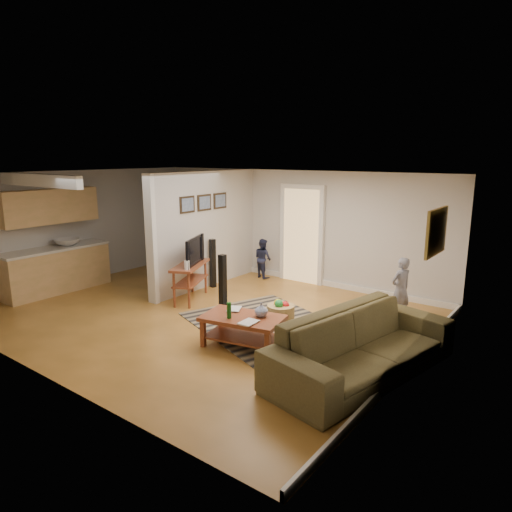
# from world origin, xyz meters

# --- Properties ---
(ground) EXTENTS (7.50, 7.50, 0.00)m
(ground) POSITION_xyz_m (0.00, 0.00, 0.00)
(ground) COLOR brown
(ground) RESTS_ON ground
(room_shell) EXTENTS (7.54, 6.02, 2.52)m
(room_shell) POSITION_xyz_m (-1.07, 0.43, 1.46)
(room_shell) COLOR beige
(room_shell) RESTS_ON ground
(area_rug) EXTENTS (3.42, 2.97, 0.01)m
(area_rug) POSITION_xyz_m (1.35, 0.20, 0.01)
(area_rug) COLOR black
(area_rug) RESTS_ON ground
(sofa) EXTENTS (1.67, 2.98, 0.82)m
(sofa) POSITION_xyz_m (3.30, -0.46, 0.00)
(sofa) COLOR #493924
(sofa) RESTS_ON ground
(coffee_table) EXTENTS (1.31, 0.93, 0.71)m
(coffee_table) POSITION_xyz_m (1.49, -0.66, 0.37)
(coffee_table) COLOR maroon
(coffee_table) RESTS_ON ground
(tv_console) EXTENTS (0.89, 1.24, 1.00)m
(tv_console) POSITION_xyz_m (-0.74, 0.46, 0.67)
(tv_console) COLOR maroon
(tv_console) RESTS_ON ground
(speaker_left) EXTENTS (0.11, 0.11, 1.11)m
(speaker_left) POSITION_xyz_m (0.33, 0.19, 0.56)
(speaker_left) COLOR black
(speaker_left) RESTS_ON ground
(speaker_right) EXTENTS (0.12, 0.12, 1.07)m
(speaker_right) POSITION_xyz_m (-1.00, 1.40, 0.53)
(speaker_right) COLOR black
(speaker_right) RESTS_ON ground
(toy_basket) EXTENTS (0.47, 0.47, 0.42)m
(toy_basket) POSITION_xyz_m (1.38, 0.49, 0.17)
(toy_basket) COLOR olive
(toy_basket) RESTS_ON ground
(child) EXTENTS (0.41, 0.48, 1.12)m
(child) POSITION_xyz_m (2.97, 1.84, 0.00)
(child) COLOR gray
(child) RESTS_ON ground
(toddler) EXTENTS (0.53, 0.47, 0.93)m
(toddler) POSITION_xyz_m (-0.60, 2.70, 0.00)
(toddler) COLOR #202543
(toddler) RESTS_ON ground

